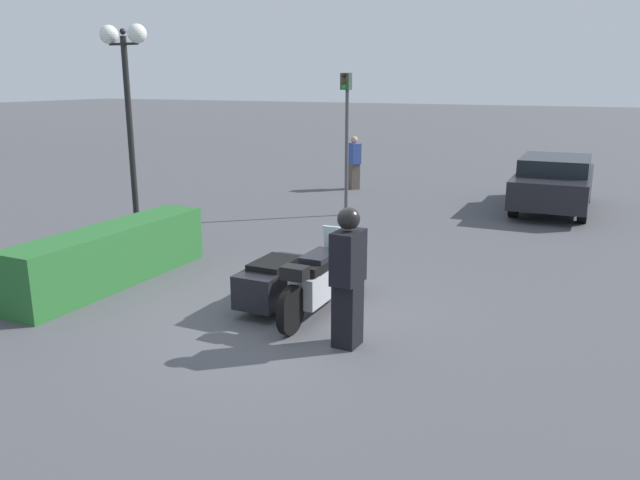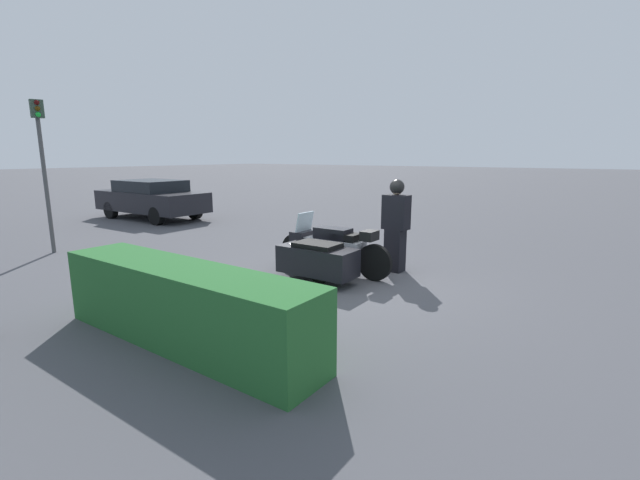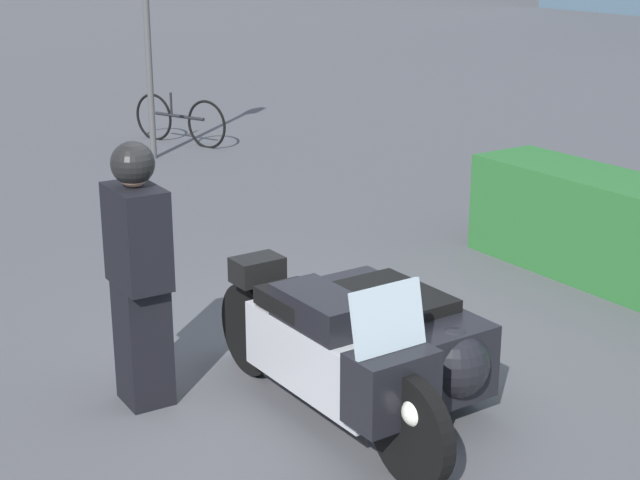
{
  "view_description": "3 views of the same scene",
  "coord_description": "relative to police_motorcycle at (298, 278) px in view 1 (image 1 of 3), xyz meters",
  "views": [
    {
      "loc": [
        -7.35,
        -4.2,
        3.38
      ],
      "look_at": [
        1.11,
        -0.14,
        0.96
      ],
      "focal_mm": 35.0,
      "sensor_mm": 36.0,
      "label": 1
    },
    {
      "loc": [
        -3.98,
        6.47,
        2.31
      ],
      "look_at": [
        0.49,
        0.16,
        0.77
      ],
      "focal_mm": 24.0,
      "sensor_mm": 36.0,
      "label": 2
    },
    {
      "loc": [
        5.46,
        -3.68,
        3.14
      ],
      "look_at": [
        0.02,
        -0.04,
        1.07
      ],
      "focal_mm": 55.0,
      "sensor_mm": 36.0,
      "label": 3
    }
  ],
  "objects": [
    {
      "name": "parked_car_background",
      "position": [
        9.46,
        -2.7,
        0.28
      ],
      "size": [
        4.46,
        1.93,
        1.41
      ],
      "rotation": [
        0.0,
        0.0,
        0.02
      ],
      "color": "black",
      "rests_on": "ground"
    },
    {
      "name": "traffic_light_near",
      "position": [
        6.44,
        1.99,
        1.84
      ],
      "size": [
        0.22,
        0.29,
        3.53
      ],
      "rotation": [
        0.0,
        0.0,
        2.91
      ],
      "color": "#4C4C4C",
      "rests_on": "ground"
    },
    {
      "name": "twin_lamp_post",
      "position": [
        1.84,
        4.75,
        2.96
      ],
      "size": [
        0.37,
        1.08,
        4.41
      ],
      "color": "black",
      "rests_on": "ground"
    },
    {
      "name": "police_motorcycle",
      "position": [
        0.0,
        0.0,
        0.0
      ],
      "size": [
        2.54,
        1.27,
        1.17
      ],
      "rotation": [
        0.0,
        0.0,
        0.01
      ],
      "color": "black",
      "rests_on": "ground"
    },
    {
      "name": "ground_plane",
      "position": [
        -0.6,
        0.01,
        -0.47
      ],
      "size": [
        160.0,
        160.0,
        0.0
      ],
      "primitive_type": "plane",
      "color": "#4C4C51"
    },
    {
      "name": "hedge_bush_curbside",
      "position": [
        -0.33,
        3.37,
        0.02
      ],
      "size": [
        3.96,
        0.81,
        0.98
      ],
      "primitive_type": "cube",
      "color": "#28662D",
      "rests_on": "ground"
    },
    {
      "name": "pedestrian_bystander",
      "position": [
        10.18,
        3.32,
        0.36
      ],
      "size": [
        0.53,
        0.54,
        1.66
      ],
      "rotation": [
        0.0,
        0.0,
        -0.73
      ],
      "color": "brown",
      "rests_on": "ground"
    },
    {
      "name": "officer_rider",
      "position": [
        -0.96,
        -1.24,
        0.5
      ],
      "size": [
        0.51,
        0.32,
        1.84
      ],
      "rotation": [
        0.0,
        0.0,
        1.53
      ],
      "color": "black",
      "rests_on": "ground"
    }
  ]
}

